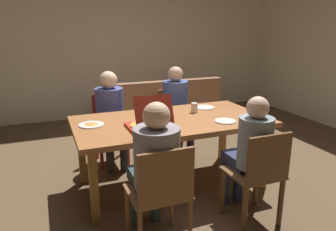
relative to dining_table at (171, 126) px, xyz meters
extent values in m
plane|color=brown|center=(0.00, 0.00, -0.70)|extent=(20.00, 20.00, 0.00)
cube|color=beige|center=(0.00, 3.18, 0.64)|extent=(6.99, 0.12, 2.68)
cube|color=#9F5E32|center=(0.00, 0.00, 0.04)|extent=(2.05, 1.07, 0.05)
cube|color=olive|center=(-0.91, -0.42, -0.34)|extent=(0.07, 0.07, 0.72)
cube|color=olive|center=(0.91, -0.42, -0.34)|extent=(0.07, 0.07, 0.72)
cube|color=olive|center=(-0.91, 0.42, -0.34)|extent=(0.07, 0.07, 0.72)
cube|color=olive|center=(0.91, 0.42, -0.34)|extent=(0.07, 0.07, 0.72)
cylinder|color=#976236|center=(0.61, 0.72, -0.47)|extent=(0.04, 0.04, 0.46)
cylinder|color=#976236|center=(0.24, 0.72, -0.47)|extent=(0.04, 0.04, 0.46)
cylinder|color=#976236|center=(0.61, 1.06, -0.47)|extent=(0.04, 0.04, 0.46)
cylinder|color=#976236|center=(0.24, 1.06, -0.47)|extent=(0.04, 0.04, 0.46)
cube|color=#976236|center=(0.42, 0.89, -0.23)|extent=(0.42, 0.40, 0.02)
cube|color=#976236|center=(0.42, 1.07, -0.03)|extent=(0.40, 0.03, 0.39)
cylinder|color=#3C2F4C|center=(0.51, 0.57, -0.46)|extent=(0.10, 0.10, 0.48)
cylinder|color=#3C2F4C|center=(0.34, 0.57, -0.46)|extent=(0.10, 0.10, 0.48)
cube|color=#3C2F4C|center=(0.42, 0.72, -0.17)|extent=(0.31, 0.34, 0.11)
cylinder|color=#475C9D|center=(0.42, 0.89, 0.07)|extent=(0.34, 0.34, 0.49)
sphere|color=#D4A886|center=(0.42, 0.89, 0.41)|extent=(0.21, 0.21, 0.21)
cylinder|color=brown|center=(0.23, -0.70, -0.47)|extent=(0.05, 0.05, 0.46)
cylinder|color=brown|center=(0.61, -0.70, -0.47)|extent=(0.05, 0.05, 0.46)
cylinder|color=brown|center=(0.23, -1.06, -0.47)|extent=(0.05, 0.05, 0.46)
cylinder|color=brown|center=(0.61, -1.06, -0.47)|extent=(0.05, 0.05, 0.46)
cube|color=brown|center=(0.42, -0.88, -0.23)|extent=(0.44, 0.42, 0.02)
cube|color=brown|center=(0.42, -1.08, -0.02)|extent=(0.42, 0.03, 0.41)
cylinder|color=#2B314C|center=(0.35, -0.57, -0.46)|extent=(0.10, 0.10, 0.48)
cylinder|color=#2B314C|center=(0.50, -0.57, -0.46)|extent=(0.10, 0.10, 0.48)
cube|color=#2B314C|center=(0.42, -0.72, -0.17)|extent=(0.27, 0.33, 0.11)
cylinder|color=gray|center=(0.42, -0.88, 0.05)|extent=(0.30, 0.30, 0.45)
sphere|color=#DFAF8E|center=(0.42, -0.88, 0.37)|extent=(0.19, 0.19, 0.19)
cylinder|color=#AC2C2C|center=(-0.32, 0.68, -0.47)|extent=(0.04, 0.04, 0.46)
cylinder|color=#AC2C2C|center=(-0.65, 0.68, -0.47)|extent=(0.04, 0.04, 0.46)
cylinder|color=#AC2C2C|center=(-0.32, 1.05, -0.47)|extent=(0.04, 0.04, 0.46)
cylinder|color=#AC2C2C|center=(-0.65, 1.05, -0.47)|extent=(0.04, 0.04, 0.46)
cube|color=#AC2C2C|center=(-0.48, 0.87, -0.23)|extent=(0.39, 0.43, 0.02)
cube|color=#AC2C2C|center=(-0.48, 1.07, -0.02)|extent=(0.37, 0.03, 0.41)
cylinder|color=#39353B|center=(-0.40, 0.56, -0.46)|extent=(0.10, 0.10, 0.48)
cylinder|color=#39353B|center=(-0.57, 0.56, -0.46)|extent=(0.10, 0.10, 0.48)
cube|color=#39353B|center=(-0.48, 0.70, -0.17)|extent=(0.31, 0.33, 0.11)
cylinder|color=#495097|center=(-0.48, 0.87, 0.06)|extent=(0.35, 0.35, 0.46)
sphere|color=beige|center=(-0.48, 0.87, 0.39)|extent=(0.22, 0.22, 0.22)
cylinder|color=brown|center=(-0.69, -0.69, -0.47)|extent=(0.04, 0.04, 0.46)
cylinder|color=brown|center=(-0.28, -0.69, -0.47)|extent=(0.04, 0.04, 0.46)
cylinder|color=brown|center=(-0.28, -1.07, -0.47)|extent=(0.04, 0.04, 0.46)
cube|color=brown|center=(-0.48, -0.88, -0.23)|extent=(0.46, 0.43, 0.02)
cube|color=brown|center=(-0.48, -1.08, -0.02)|extent=(0.43, 0.03, 0.41)
cylinder|color=#304343|center=(-0.57, -0.57, -0.46)|extent=(0.10, 0.10, 0.48)
cylinder|color=#304343|center=(-0.40, -0.57, -0.46)|extent=(0.10, 0.10, 0.48)
cube|color=#304343|center=(-0.48, -0.72, -0.17)|extent=(0.32, 0.32, 0.11)
cylinder|color=gray|center=(-0.48, -0.88, 0.06)|extent=(0.36, 0.36, 0.47)
sphere|color=#DEAC84|center=(-0.48, -0.88, 0.39)|extent=(0.21, 0.21, 0.21)
cube|color=#B12C1C|center=(-0.34, -0.19, 0.08)|extent=(0.36, 0.36, 0.03)
cylinder|color=gold|center=(-0.34, -0.19, 0.10)|extent=(0.32, 0.32, 0.01)
cube|color=#B12C1C|center=(-0.34, -0.43, 0.27)|extent=(0.36, 0.13, 0.34)
cylinder|color=white|center=(-0.83, 0.10, 0.08)|extent=(0.25, 0.25, 0.01)
cone|color=#CB863D|center=(-0.83, 0.10, 0.09)|extent=(0.14, 0.14, 0.02)
cylinder|color=white|center=(0.49, -0.29, 0.08)|extent=(0.22, 0.22, 0.01)
cylinder|color=white|center=(0.56, 0.30, 0.08)|extent=(0.24, 0.24, 0.01)
cylinder|color=silver|center=(0.35, 0.16, 0.13)|extent=(0.08, 0.08, 0.11)
cylinder|color=silver|center=(-0.09, 0.38, 0.13)|extent=(0.08, 0.08, 0.12)
cube|color=#9C6A4A|center=(0.83, 2.45, -0.50)|extent=(2.05, 0.76, 0.39)
cube|color=#9C6A4A|center=(0.83, 2.15, -0.11)|extent=(2.05, 0.16, 0.40)
cube|color=#9C6A4A|center=(-0.09, 2.45, -0.22)|extent=(0.20, 0.72, 0.18)
cube|color=#9C6A4A|center=(1.76, 2.45, -0.22)|extent=(0.20, 0.72, 0.18)
camera|label=1|loc=(-1.24, -3.01, 1.04)|focal=34.06mm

